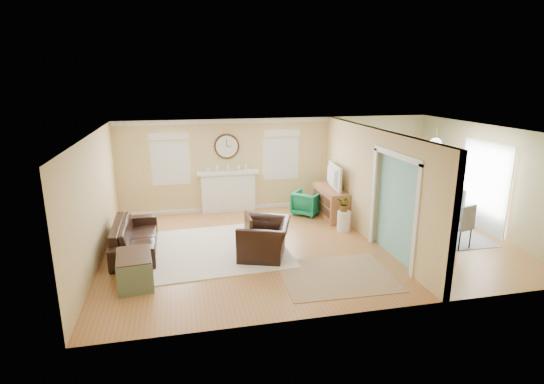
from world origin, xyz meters
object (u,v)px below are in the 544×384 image
at_px(credenza, 330,202).
at_px(dining_table, 426,218).
at_px(green_chair, 307,203).
at_px(sofa, 135,236).
at_px(eames_chair, 265,239).

bearing_deg(credenza, dining_table, -38.11).
bearing_deg(green_chair, credenza, -168.45).
bearing_deg(dining_table, credenza, 56.67).
distance_m(sofa, dining_table, 6.95).
xyz_separation_m(sofa, dining_table, (6.95, -0.19, -0.03)).
relative_size(green_chair, credenza, 0.46).
bearing_deg(green_chair, eames_chair, 97.81).
relative_size(credenza, dining_table, 0.90).
bearing_deg(sofa, eames_chair, -109.40).
distance_m(credenza, dining_table, 2.49).
relative_size(sofa, dining_table, 1.32).
height_order(eames_chair, credenza, credenza).
height_order(sofa, credenza, credenza).
height_order(sofa, dining_table, sofa).
relative_size(green_chair, dining_table, 0.41).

